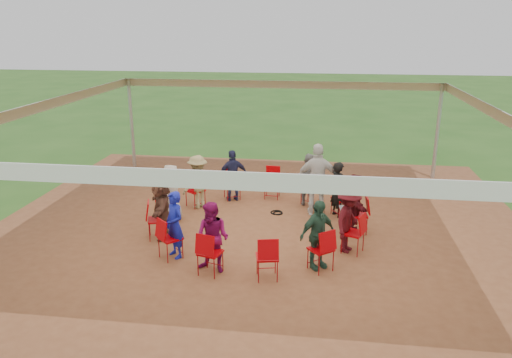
# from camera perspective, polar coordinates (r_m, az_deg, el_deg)

# --- Properties ---
(ground) EXTENTS (80.00, 80.00, 0.00)m
(ground) POSITION_cam_1_polar(r_m,az_deg,el_deg) (12.03, 0.24, -5.89)
(ground) COLOR #2A551A
(ground) RESTS_ON ground
(dirt_patch) EXTENTS (13.00, 13.00, 0.00)m
(dirt_patch) POSITION_cam_1_polar(r_m,az_deg,el_deg) (12.03, 0.24, -5.86)
(dirt_patch) COLOR brown
(dirt_patch) RESTS_ON ground
(tent) EXTENTS (10.33, 10.33, 3.00)m
(tent) POSITION_cam_1_polar(r_m,az_deg,el_deg) (11.31, 0.26, 5.22)
(tent) COLOR #B2B2B7
(tent) RESTS_ON ground
(chair_0) EXTENTS (0.47, 0.46, 0.90)m
(chair_0) POSITION_cam_1_polar(r_m,az_deg,el_deg) (11.99, 11.62, -4.02)
(chair_0) COLOR #B40006
(chair_0) RESTS_ON ground
(chair_1) EXTENTS (0.60, 0.59, 0.90)m
(chair_1) POSITION_cam_1_polar(r_m,az_deg,el_deg) (12.97, 9.75, -2.26)
(chair_1) COLOR #B40006
(chair_1) RESTS_ON ground
(chair_2) EXTENTS (0.58, 0.59, 0.90)m
(chair_2) POSITION_cam_1_polar(r_m,az_deg,el_deg) (13.70, 6.24, -1.03)
(chair_2) COLOR #B40006
(chair_2) RESTS_ON ground
(chair_3) EXTENTS (0.44, 0.45, 0.90)m
(chair_3) POSITION_cam_1_polar(r_m,az_deg,el_deg) (14.06, 1.86, -0.46)
(chair_3) COLOR #B40006
(chair_3) RESTS_ON ground
(chair_4) EXTENTS (0.57, 0.58, 0.90)m
(chair_4) POSITION_cam_1_polar(r_m,az_deg,el_deg) (14.00, -2.75, -0.55)
(chair_4) COLOR #B40006
(chair_4) RESTS_ON ground
(chair_5) EXTENTS (0.60, 0.60, 0.90)m
(chair_5) POSITION_cam_1_polar(r_m,az_deg,el_deg) (13.52, -6.95, -1.32)
(chair_5) COLOR #B40006
(chair_5) RESTS_ON ground
(chair_6) EXTENTS (0.50, 0.48, 0.90)m
(chair_6) POSITION_cam_1_polar(r_m,az_deg,el_deg) (12.69, -10.04, -2.72)
(chair_6) COLOR #B40006
(chair_6) RESTS_ON ground
(chair_7) EXTENTS (0.55, 0.54, 0.90)m
(chair_7) POSITION_cam_1_polar(r_m,az_deg,el_deg) (11.67, -11.25, -4.61)
(chair_7) COLOR #B40006
(chair_7) RESTS_ON ground
(chair_8) EXTENTS (0.61, 0.61, 0.90)m
(chair_8) POSITION_cam_1_polar(r_m,az_deg,el_deg) (10.65, -9.77, -6.71)
(chair_8) COLOR #B40006
(chair_8) RESTS_ON ground
(chair_9) EXTENTS (0.52, 0.54, 0.90)m
(chair_9) POSITION_cam_1_polar(r_m,az_deg,el_deg) (9.92, -5.26, -8.41)
(chair_9) COLOR #B40006
(chair_9) RESTS_ON ground
(chair_10) EXTENTS (0.50, 0.52, 0.90)m
(chair_10) POSITION_cam_1_polar(r_m,az_deg,el_deg) (9.70, 1.28, -8.94)
(chair_10) COLOR #B40006
(chair_10) RESTS_ON ground
(chair_11) EXTENTS (0.60, 0.61, 0.90)m
(chair_11) POSITION_cam_1_polar(r_m,az_deg,el_deg) (10.10, 7.42, -8.00)
(chair_11) COLOR #B40006
(chair_11) RESTS_ON ground
(chair_12) EXTENTS (0.57, 0.56, 0.90)m
(chair_12) POSITION_cam_1_polar(r_m,az_deg,el_deg) (10.95, 11.03, -6.10)
(chair_12) COLOR #B40006
(chair_12) RESTS_ON ground
(person_seated_0) EXTENTS (0.61, 1.37, 1.44)m
(person_seated_0) POSITION_cam_1_polar(r_m,az_deg,el_deg) (11.88, 11.13, -2.78)
(person_seated_0) COLOR #440A10
(person_seated_0) RESTS_ON ground
(person_seated_1) EXTENTS (0.57, 0.63, 1.44)m
(person_seated_1) POSITION_cam_1_polar(r_m,az_deg,el_deg) (12.82, 9.37, -1.17)
(person_seated_1) COLOR black
(person_seated_1) RESTS_ON ground
(person_seated_2) EXTENTS (0.81, 0.70, 1.44)m
(person_seated_2) POSITION_cam_1_polar(r_m,az_deg,el_deg) (13.52, 6.02, -0.05)
(person_seated_2) COLOR slate
(person_seated_2) RESTS_ON ground
(person_seated_3) EXTENTS (0.95, 0.76, 1.44)m
(person_seated_3) POSITION_cam_1_polar(r_m,az_deg,el_deg) (13.80, -2.64, 0.39)
(person_seated_3) COLOR #1E2145
(person_seated_3) RESTS_ON ground
(person_seated_4) EXTENTS (0.93, 1.02, 1.44)m
(person_seated_4) POSITION_cam_1_polar(r_m,az_deg,el_deg) (13.34, -6.67, -0.31)
(person_seated_4) COLOR #948556
(person_seated_4) RESTS_ON ground
(person_seated_5) EXTENTS (0.50, 0.76, 1.44)m
(person_seated_5) POSITION_cam_1_polar(r_m,az_deg,el_deg) (12.55, -9.62, -1.59)
(person_seated_5) COLOR #A39D8F
(person_seated_5) RESTS_ON ground
(person_seated_6) EXTENTS (0.90, 1.43, 1.44)m
(person_seated_6) POSITION_cam_1_polar(r_m,az_deg,el_deg) (11.57, -10.74, -3.31)
(person_seated_6) COLOR #533024
(person_seated_6) RESTS_ON ground
(person_seated_7) EXTENTS (0.62, 0.61, 1.44)m
(person_seated_7) POSITION_cam_1_polar(r_m,az_deg,el_deg) (10.60, -9.28, -5.19)
(person_seated_7) COLOR #141CA1
(person_seated_7) RESTS_ON ground
(person_seated_8) EXTENTS (0.78, 0.58, 1.44)m
(person_seated_8) POSITION_cam_1_polar(r_m,az_deg,el_deg) (9.90, -4.97, -6.69)
(person_seated_8) COLOR #7E0D4D
(person_seated_8) RESTS_ON ground
(person_seated_9) EXTENTS (0.93, 0.87, 1.44)m
(person_seated_9) POSITION_cam_1_polar(r_m,az_deg,el_deg) (10.07, 7.05, -6.33)
(person_seated_9) COLOR #274B39
(person_seated_9) RESTS_ON ground
(person_seated_10) EXTENTS (0.79, 1.04, 1.44)m
(person_seated_10) POSITION_cam_1_polar(r_m,az_deg,el_deg) (10.88, 10.52, -4.65)
(person_seated_10) COLOR #440A10
(person_seated_10) RESTS_ON ground
(standing_person) EXTENTS (1.14, 0.65, 1.87)m
(standing_person) POSITION_cam_1_polar(r_m,az_deg,el_deg) (12.80, 7.08, -0.08)
(standing_person) COLOR silver
(standing_person) RESTS_ON ground
(cable_coil) EXTENTS (0.36, 0.36, 0.03)m
(cable_coil) POSITION_cam_1_polar(r_m,az_deg,el_deg) (13.07, 2.42, -3.87)
(cable_coil) COLOR black
(cable_coil) RESTS_ON ground
(laptop) EXTENTS (0.28, 0.33, 0.22)m
(laptop) POSITION_cam_1_polar(r_m,az_deg,el_deg) (11.87, 10.33, -3.00)
(laptop) COLOR #B7B7BC
(laptop) RESTS_ON ground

